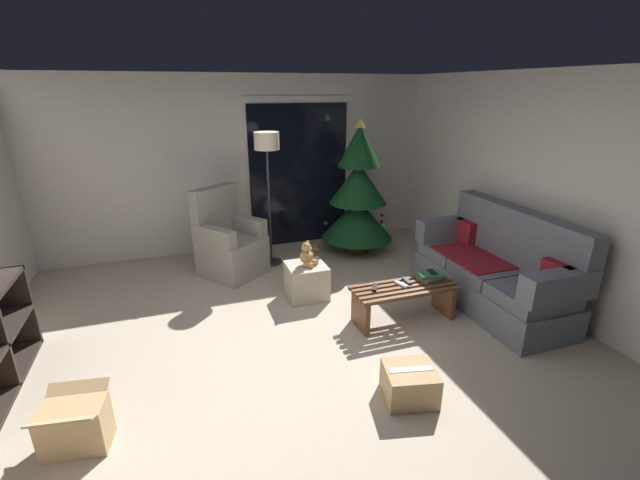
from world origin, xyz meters
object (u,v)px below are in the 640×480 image
at_px(coffee_table, 404,298).
at_px(remote_graphite, 407,281).
at_px(teddy_bear_chestnut_by_tree, 314,255).
at_px(book_stack, 431,277).
at_px(armchair, 229,244).
at_px(floor_lamp, 267,154).
at_px(teddy_bear_honey, 307,255).
at_px(couch, 495,271).
at_px(cardboard_box_taped_mid_floor, 410,384).
at_px(cell_phone, 432,272).
at_px(cardboard_box_open_near_shelf, 75,426).
at_px(remote_black, 375,287).
at_px(remote_white, 401,284).
at_px(christmas_tree, 358,195).
at_px(ottoman, 306,281).

relative_size(coffee_table, remote_graphite, 7.05).
bearing_deg(teddy_bear_chestnut_by_tree, remote_graphite, -73.67).
relative_size(coffee_table, book_stack, 3.90).
relative_size(remote_graphite, teddy_bear_chestnut_by_tree, 0.55).
height_order(armchair, floor_lamp, floor_lamp).
distance_m(book_stack, teddy_bear_honey, 1.37).
bearing_deg(couch, armchair, 146.16).
bearing_deg(teddy_bear_chestnut_by_tree, cardboard_box_taped_mid_floor, -92.82).
distance_m(remote_graphite, armchair, 2.36).
bearing_deg(coffee_table, cardboard_box_taped_mid_floor, -117.13).
bearing_deg(cell_phone, teddy_bear_chestnut_by_tree, 122.74).
xyz_separation_m(armchair, cardboard_box_open_near_shelf, (-1.37, -2.58, -0.22)).
distance_m(coffee_table, remote_black, 0.35).
distance_m(coffee_table, teddy_bear_chestnut_by_tree, 1.80).
distance_m(couch, remote_white, 1.16).
distance_m(remote_white, teddy_bear_chestnut_by_tree, 1.78).
height_order(coffee_table, remote_white, remote_white).
bearing_deg(teddy_bear_honey, christmas_tree, 45.77).
xyz_separation_m(remote_graphite, armchair, (-1.62, 1.71, 0.00)).
xyz_separation_m(armchair, teddy_bear_honey, (0.75, -0.98, 0.12)).
bearing_deg(cardboard_box_taped_mid_floor, armchair, 109.17).
relative_size(remote_black, teddy_bear_honey, 0.55).
distance_m(couch, cardboard_box_open_near_shelf, 4.14).
bearing_deg(cardboard_box_open_near_shelf, teddy_bear_chestnut_by_tree, 45.13).
bearing_deg(remote_graphite, armchair, -44.33).
distance_m(christmas_tree, teddy_bear_chestnut_by_tree, 1.07).
bearing_deg(cardboard_box_open_near_shelf, ottoman, 37.21).
distance_m(remote_white, christmas_tree, 2.04).
bearing_deg(remote_white, cardboard_box_taped_mid_floor, -133.83).
height_order(cell_phone, teddy_bear_chestnut_by_tree, cell_phone).
bearing_deg(remote_white, armchair, 112.39).
distance_m(couch, ottoman, 2.11).
relative_size(coffee_table, christmas_tree, 0.57).
distance_m(remote_black, remote_graphite, 0.39).
height_order(remote_white, floor_lamp, floor_lamp).
bearing_deg(cardboard_box_taped_mid_floor, cardboard_box_open_near_shelf, 172.88).
relative_size(remote_white, cardboard_box_open_near_shelf, 0.33).
bearing_deg(cardboard_box_taped_mid_floor, couch, 32.63).
relative_size(remote_white, christmas_tree, 0.08).
bearing_deg(book_stack, remote_graphite, 171.21).
relative_size(remote_white, ottoman, 0.35).
height_order(couch, cardboard_box_open_near_shelf, couch).
bearing_deg(armchair, coffee_table, -49.40).
bearing_deg(christmas_tree, remote_white, -100.43).
distance_m(remote_graphite, cardboard_box_open_near_shelf, 3.13).
bearing_deg(cardboard_box_taped_mid_floor, remote_graphite, 61.77).
height_order(couch, remote_graphite, couch).
bearing_deg(cell_phone, remote_white, -166.71).
relative_size(book_stack, teddy_bear_chestnut_by_tree, 0.99).
height_order(couch, remote_black, couch).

